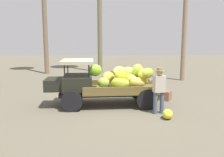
# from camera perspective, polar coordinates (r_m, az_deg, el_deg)

# --- Properties ---
(ground_plane) EXTENTS (60.00, 60.00, 0.00)m
(ground_plane) POSITION_cam_1_polar(r_m,az_deg,el_deg) (9.87, -1.11, -6.17)
(ground_plane) COLOR #655E4D
(truck) EXTENTS (4.53, 1.93, 1.83)m
(truck) POSITION_cam_1_polar(r_m,az_deg,el_deg) (9.57, -2.13, -0.98)
(truck) COLOR black
(truck) RESTS_ON ground
(farmer) EXTENTS (0.53, 0.49, 1.66)m
(farmer) POSITION_cam_1_polar(r_m,az_deg,el_deg) (8.66, 11.07, -2.14)
(farmer) COLOR #48586F
(farmer) RESTS_ON ground
(wooden_crate) EXTENTS (0.67, 0.67, 0.40)m
(wooden_crate) POSITION_cam_1_polar(r_m,az_deg,el_deg) (10.82, 12.39, -3.90)
(wooden_crate) COLOR #8A5D46
(wooden_crate) RESTS_ON ground
(loose_banana_bunch) EXTENTS (0.48, 0.58, 0.33)m
(loose_banana_bunch) POSITION_cam_1_polar(r_m,az_deg,el_deg) (8.34, 13.03, -8.19)
(loose_banana_bunch) COLOR gold
(loose_banana_bunch) RESTS_ON ground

